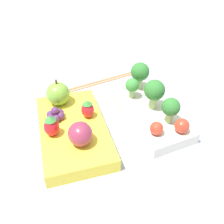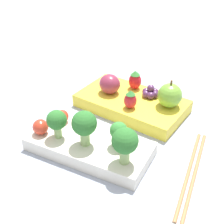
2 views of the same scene
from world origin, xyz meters
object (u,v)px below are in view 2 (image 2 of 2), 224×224
object	(u,v)px
cherry_tomato_1	(62,116)
grape_cluster	(150,92)
strawberry_0	(130,100)
strawberry_1	(135,80)
broccoli_floret_1	(57,121)
cherry_tomato_0	(41,127)
apple	(170,95)
plum	(110,84)
bento_box_fruit	(132,103)
broccoli_floret_2	(84,124)
broccoli_floret_0	(119,131)
broccoli_floret_3	(125,142)
chopsticks_pair	(192,171)
bento_box_savoury	(88,146)

from	to	relation	value
cherry_tomato_1	grape_cluster	distance (m)	0.19
strawberry_0	strawberry_1	world-z (taller)	strawberry_1
broccoli_floret_1	cherry_tomato_0	distance (m)	0.04
cherry_tomato_0	apple	xyz separation A→B (m)	(-0.15, -0.20, 0.01)
plum	grape_cluster	world-z (taller)	plum
cherry_tomato_0	apple	bearing A→B (deg)	-126.85
bento_box_fruit	broccoli_floret_2	size ratio (longest dim) A/B	3.47
apple	broccoli_floret_2	bearing A→B (deg)	69.39
cherry_tomato_0	plum	bearing A→B (deg)	-97.39
cherry_tomato_1	apple	world-z (taller)	apple
broccoli_floret_0	cherry_tomato_1	size ratio (longest dim) A/B	1.82
cherry_tomato_0	plum	size ratio (longest dim) A/B	0.61
cherry_tomato_1	grape_cluster	size ratio (longest dim) A/B	0.68
grape_cluster	broccoli_floret_1	bearing A→B (deg)	71.00
broccoli_floret_3	chopsticks_pair	world-z (taller)	broccoli_floret_3
bento_box_savoury	apple	bearing A→B (deg)	-112.31
chopsticks_pair	broccoli_floret_0	bearing A→B (deg)	14.34
apple	broccoli_floret_1	bearing A→B (deg)	58.25
broccoli_floret_1	plum	size ratio (longest dim) A/B	1.16
cherry_tomato_1	strawberry_1	distance (m)	0.19
cherry_tomato_0	strawberry_0	bearing A→B (deg)	-120.35
strawberry_0	apple	bearing A→B (deg)	-141.99
strawberry_1	broccoli_floret_3	bearing A→B (deg)	116.01
cherry_tomato_1	plum	size ratio (longest dim) A/B	0.55
strawberry_0	cherry_tomato_1	bearing A→B (deg)	52.78
cherry_tomato_0	cherry_tomato_1	world-z (taller)	cherry_tomato_0
broccoli_floret_2	plum	world-z (taller)	broccoli_floret_2
strawberry_0	broccoli_floret_2	bearing A→B (deg)	86.74
bento_box_fruit	broccoli_floret_0	xyz separation A→B (m)	(-0.06, 0.14, 0.04)
broccoli_floret_1	broccoli_floret_3	bearing A→B (deg)	-176.10
strawberry_0	cherry_tomato_0	bearing A→B (deg)	59.65
broccoli_floret_0	strawberry_0	xyz separation A→B (m)	(0.04, -0.11, -0.01)
apple	cherry_tomato_1	bearing A→B (deg)	47.42
strawberry_1	cherry_tomato_1	bearing A→B (deg)	74.26
broccoli_floret_0	broccoli_floret_2	size ratio (longest dim) A/B	0.71
broccoli_floret_1	apple	world-z (taller)	apple
bento_box_fruit	chopsticks_pair	distance (m)	0.21
cherry_tomato_0	apple	distance (m)	0.25
bento_box_fruit	grape_cluster	bearing A→B (deg)	-136.71
cherry_tomato_0	bento_box_savoury	bearing A→B (deg)	-159.88
strawberry_0	grape_cluster	world-z (taller)	strawberry_0
broccoli_floret_0	strawberry_1	bearing A→B (deg)	-68.10
bento_box_savoury	strawberry_0	bearing A→B (deg)	-94.46
bento_box_fruit	strawberry_0	distance (m)	0.05
cherry_tomato_0	broccoli_floret_1	bearing A→B (deg)	-164.17
bento_box_fruit	chopsticks_pair	size ratio (longest dim) A/B	1.06
broccoli_floret_2	broccoli_floret_0	bearing A→B (deg)	-150.16
chopsticks_pair	cherry_tomato_1	bearing A→B (deg)	7.41
strawberry_0	chopsticks_pair	world-z (taller)	strawberry_0
broccoli_floret_1	plum	world-z (taller)	broccoli_floret_1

